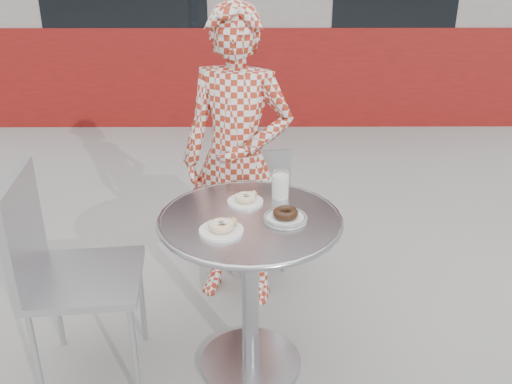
{
  "coord_description": "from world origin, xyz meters",
  "views": [
    {
      "loc": [
        0.03,
        -2.08,
        1.86
      ],
      "look_at": [
        0.05,
        0.11,
        0.85
      ],
      "focal_mm": 40.0,
      "sensor_mm": 36.0,
      "label": 1
    }
  ],
  "objects_px": {
    "chair_left": "(88,316)",
    "plate_checker": "(285,216)",
    "plate_near": "(222,228)",
    "plate_far": "(246,199)",
    "chair_far": "(255,226)",
    "seated_person": "(237,162)",
    "bistro_table": "(250,257)",
    "milk_cup": "(280,185)"
  },
  "relations": [
    {
      "from": "chair_left",
      "to": "chair_far",
      "type": "bearing_deg",
      "value": -43.32
    },
    {
      "from": "plate_checker",
      "to": "chair_far",
      "type": "bearing_deg",
      "value": 97.37
    },
    {
      "from": "chair_left",
      "to": "plate_near",
      "type": "height_order",
      "value": "chair_left"
    },
    {
      "from": "plate_checker",
      "to": "bistro_table",
      "type": "bearing_deg",
      "value": 172.95
    },
    {
      "from": "seated_person",
      "to": "chair_left",
      "type": "bearing_deg",
      "value": -119.89
    },
    {
      "from": "chair_far",
      "to": "plate_near",
      "type": "relative_size",
      "value": 4.44
    },
    {
      "from": "chair_far",
      "to": "plate_near",
      "type": "distance_m",
      "value": 1.21
    },
    {
      "from": "chair_left",
      "to": "plate_near",
      "type": "xyz_separation_m",
      "value": [
        0.61,
        -0.1,
        0.5
      ]
    },
    {
      "from": "chair_far",
      "to": "plate_near",
      "type": "bearing_deg",
      "value": 77.51
    },
    {
      "from": "chair_far",
      "to": "plate_far",
      "type": "height_order",
      "value": "plate_far"
    },
    {
      "from": "chair_far",
      "to": "milk_cup",
      "type": "bearing_deg",
      "value": 93.06
    },
    {
      "from": "chair_left",
      "to": "plate_checker",
      "type": "bearing_deg",
      "value": -95.33
    },
    {
      "from": "bistro_table",
      "to": "plate_near",
      "type": "distance_m",
      "value": 0.27
    },
    {
      "from": "plate_checker",
      "to": "milk_cup",
      "type": "height_order",
      "value": "milk_cup"
    },
    {
      "from": "plate_far",
      "to": "plate_near",
      "type": "height_order",
      "value": "plate_near"
    },
    {
      "from": "plate_near",
      "to": "plate_far",
      "type": "bearing_deg",
      "value": 71.08
    },
    {
      "from": "chair_left",
      "to": "milk_cup",
      "type": "relative_size",
      "value": 7.78
    },
    {
      "from": "bistro_table",
      "to": "plate_near",
      "type": "height_order",
      "value": "plate_near"
    },
    {
      "from": "plate_near",
      "to": "milk_cup",
      "type": "relative_size",
      "value": 1.4
    },
    {
      "from": "plate_far",
      "to": "seated_person",
      "type": "bearing_deg",
      "value": 96.11
    },
    {
      "from": "plate_far",
      "to": "bistro_table",
      "type": "bearing_deg",
      "value": -82.49
    },
    {
      "from": "bistro_table",
      "to": "plate_far",
      "type": "xyz_separation_m",
      "value": [
        -0.02,
        0.14,
        0.21
      ]
    },
    {
      "from": "chair_left",
      "to": "plate_far",
      "type": "height_order",
      "value": "chair_left"
    },
    {
      "from": "bistro_table",
      "to": "plate_near",
      "type": "xyz_separation_m",
      "value": [
        -0.11,
        -0.12,
        0.21
      ]
    },
    {
      "from": "chair_left",
      "to": "plate_checker",
      "type": "height_order",
      "value": "chair_left"
    },
    {
      "from": "chair_far",
      "to": "plate_checker",
      "type": "xyz_separation_m",
      "value": [
        0.12,
        -0.96,
        0.55
      ]
    },
    {
      "from": "bistro_table",
      "to": "chair_left",
      "type": "relative_size",
      "value": 0.8
    },
    {
      "from": "plate_near",
      "to": "milk_cup",
      "type": "bearing_deg",
      "value": 52.4
    },
    {
      "from": "chair_left",
      "to": "seated_person",
      "type": "bearing_deg",
      "value": -51.91
    },
    {
      "from": "bistro_table",
      "to": "chair_far",
      "type": "bearing_deg",
      "value": 88.71
    },
    {
      "from": "chair_far",
      "to": "milk_cup",
      "type": "height_order",
      "value": "milk_cup"
    },
    {
      "from": "chair_far",
      "to": "seated_person",
      "type": "bearing_deg",
      "value": 69.75
    },
    {
      "from": "plate_near",
      "to": "plate_checker",
      "type": "bearing_deg",
      "value": 22.05
    },
    {
      "from": "bistro_table",
      "to": "chair_left",
      "type": "distance_m",
      "value": 0.78
    },
    {
      "from": "chair_far",
      "to": "seated_person",
      "type": "xyz_separation_m",
      "value": [
        -0.09,
        -0.34,
        0.55
      ]
    },
    {
      "from": "chair_far",
      "to": "plate_checker",
      "type": "relative_size",
      "value": 4.27
    },
    {
      "from": "seated_person",
      "to": "chair_far",
      "type": "bearing_deg",
      "value": 91.44
    },
    {
      "from": "plate_near",
      "to": "chair_far",
      "type": "bearing_deg",
      "value": 82.97
    },
    {
      "from": "chair_left",
      "to": "plate_checker",
      "type": "distance_m",
      "value": 1.0
    },
    {
      "from": "milk_cup",
      "to": "plate_checker",
      "type": "bearing_deg",
      "value": -86.74
    },
    {
      "from": "chair_far",
      "to": "milk_cup",
      "type": "xyz_separation_m",
      "value": [
        0.11,
        -0.75,
        0.6
      ]
    },
    {
      "from": "seated_person",
      "to": "bistro_table",
      "type": "bearing_deg",
      "value": -67.33
    }
  ]
}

